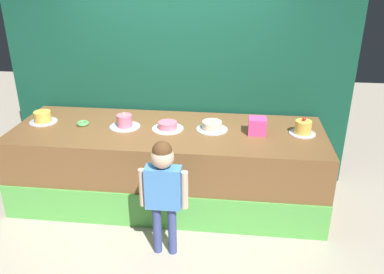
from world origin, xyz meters
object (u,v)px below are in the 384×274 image
at_px(pink_box, 257,126).
at_px(cake_right, 212,126).
at_px(child_figure, 163,184).
at_px(cake_far_right, 303,128).
at_px(cake_center, 168,126).
at_px(cake_far_left, 43,117).
at_px(cake_left, 125,122).
at_px(donut, 83,123).

relative_size(pink_box, cake_right, 0.54).
xyz_separation_m(child_figure, cake_far_right, (1.34, 1.00, 0.20)).
bearing_deg(pink_box, cake_center, 179.29).
xyz_separation_m(cake_far_left, cake_center, (1.46, -0.04, -0.02)).
bearing_deg(cake_far_right, cake_center, -178.66).
distance_m(cake_center, cake_right, 0.49).
bearing_deg(pink_box, cake_right, 174.20).
bearing_deg(child_figure, cake_far_right, 36.73).
xyz_separation_m(pink_box, cake_far_left, (-2.44, 0.05, -0.03)).
bearing_deg(cake_left, pink_box, -0.53).
bearing_deg(child_figure, donut, 138.77).
relative_size(child_figure, cake_left, 3.43).
bearing_deg(cake_far_left, child_figure, -32.21).
bearing_deg(donut, cake_center, 0.06).
height_order(cake_left, cake_far_right, cake_far_right).
relative_size(cake_far_left, cake_far_right, 1.11).
relative_size(child_figure, donut, 8.46).
distance_m(child_figure, cake_left, 1.16).
distance_m(cake_center, cake_far_right, 1.46).
relative_size(child_figure, cake_far_left, 3.73).
height_order(child_figure, donut, child_figure).
height_order(cake_left, cake_right, cake_left).
distance_m(donut, cake_far_left, 0.49).
bearing_deg(child_figure, pink_box, 48.22).
distance_m(donut, cake_left, 0.49).
relative_size(cake_center, cake_right, 1.00).
distance_m(pink_box, cake_right, 0.49).
xyz_separation_m(cake_left, cake_right, (0.97, 0.04, -0.02)).
xyz_separation_m(donut, cake_center, (0.97, 0.00, 0.01)).
bearing_deg(cake_right, donut, -178.49).
height_order(pink_box, cake_right, pink_box).
bearing_deg(donut, child_figure, -41.23).
bearing_deg(cake_left, cake_center, -0.18).
relative_size(donut, cake_left, 0.41).
bearing_deg(pink_box, cake_left, 179.47).
bearing_deg(cake_left, cake_far_right, 0.96).
xyz_separation_m(child_figure, cake_center, (-0.12, 0.96, 0.16)).
height_order(donut, cake_far_right, cake_far_right).
xyz_separation_m(pink_box, donut, (-1.95, 0.01, -0.07)).
xyz_separation_m(child_figure, donut, (-1.10, 0.96, 0.15)).
height_order(child_figure, cake_center, child_figure).
xyz_separation_m(child_figure, cake_far_left, (-1.59, 1.00, 0.19)).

